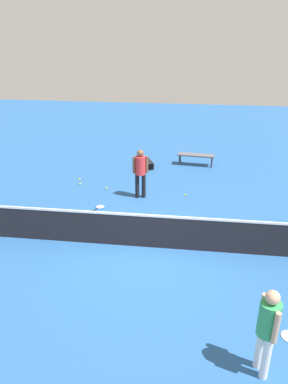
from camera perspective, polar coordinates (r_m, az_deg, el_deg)
name	(u,v)px	position (r m, az deg, el deg)	size (l,w,h in m)	color
ground_plane	(148,247)	(9.96, 0.70, -8.45)	(40.00, 40.00, 0.00)	#265693
court_net	(149,231)	(9.70, 0.71, -5.96)	(10.09, 0.09, 1.07)	#4C4C51
player_near_side	(140,170)	(12.32, -0.56, 3.46)	(0.53, 0.40, 1.70)	black
player_far_side	(268,326)	(6.57, 18.52, -19.01)	(0.43, 0.52, 1.70)	white
tennis_racket_near_player	(100,207)	(12.08, -6.83, -2.31)	(0.42, 0.60, 0.03)	blue
tennis_ball_near_player	(80,184)	(13.89, -9.82, 1.24)	(0.07, 0.07, 0.07)	#C6E033
tennis_ball_by_net	(232,222)	(11.37, 13.44, -4.53)	(0.07, 0.07, 0.07)	#C6E033
tennis_ball_midcourt	(185,195)	(12.87, 6.35, -0.46)	(0.07, 0.07, 0.07)	#C6E033
tennis_ball_baseline	(107,188)	(13.39, -5.77, 0.59)	(0.07, 0.07, 0.07)	#C6E033
tennis_ball_stray_left	(80,179)	(14.33, -9.90, 1.96)	(0.07, 0.07, 0.07)	#C6E033
courtside_bench	(196,156)	(15.68, 8.00, 5.54)	(1.53, 0.55, 0.48)	#595960
equipment_bag	(148,164)	(15.38, 0.63, 4.33)	(0.57, 0.85, 0.28)	black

